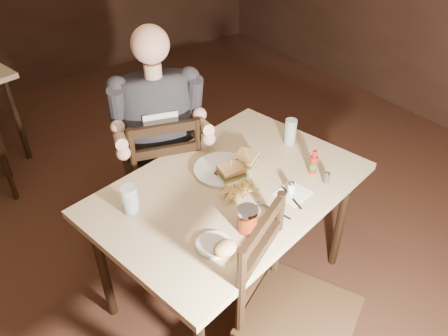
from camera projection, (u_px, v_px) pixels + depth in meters
room_shell at (187, 88)px, 1.64m from camera, size 7.00×7.00×7.00m
main_table at (230, 197)px, 2.21m from camera, size 1.49×1.14×0.77m
chair_far at (163, 175)px, 2.71m from camera, size 0.58×0.60×0.97m
chair_near at (300, 317)px, 1.89m from camera, size 0.61×0.63×0.97m
diner at (158, 111)px, 2.39m from camera, size 0.64×0.57×0.92m
dinner_plate at (223, 170)px, 2.26m from camera, size 0.34×0.34×0.02m
sandwich_left at (231, 168)px, 2.17m from camera, size 0.14×0.12×0.10m
sandwich_right at (246, 156)px, 2.26m from camera, size 0.16×0.16×0.11m
fries_pile at (237, 190)px, 2.09m from camera, size 0.27×0.21×0.04m
ketchup_dollop at (218, 173)px, 2.22m from camera, size 0.05×0.05×0.01m
glass_left at (130, 200)px, 1.98m from camera, size 0.09×0.09×0.14m
glass_right at (290, 132)px, 2.44m from camera, size 0.08×0.08×0.15m
hot_sauce at (314, 162)px, 2.22m from camera, size 0.05×0.05×0.13m
salt_shaker at (291, 187)px, 2.11m from camera, size 0.04×0.04×0.06m
pepper_shaker at (327, 178)px, 2.18m from camera, size 0.04×0.04×0.06m
syrup_dispenser at (247, 219)px, 1.89m from camera, size 0.11×0.11×0.12m
napkin at (293, 193)px, 2.12m from camera, size 0.17×0.17×0.00m
knife at (274, 211)px, 2.02m from camera, size 0.06×0.18×0.00m
fork at (292, 198)px, 2.09m from camera, size 0.05×0.18×0.01m
side_plate at (214, 245)px, 1.84m from camera, size 0.17×0.17×0.01m
bread_roll at (225, 248)px, 1.78m from camera, size 0.12×0.10×0.06m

